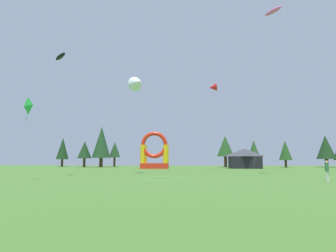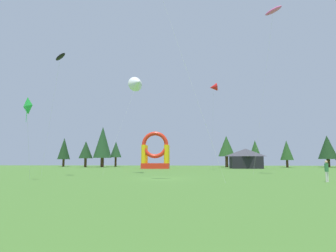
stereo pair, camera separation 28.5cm
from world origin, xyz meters
name	(u,v)px [view 1 (the left image)]	position (x,y,z in m)	size (l,w,h in m)	color
ground_plane	(164,179)	(0.00, 0.00, 0.00)	(120.00, 120.00, 0.00)	#47752D
kite_red_delta	(213,87)	(7.24, 20.24, 14.54)	(1.41, 6.18, 15.31)	red
kite_green_diamond	(26,107)	(-12.48, -4.14, 6.80)	(1.13, 2.61, 7.41)	green
kite_pink_parafoil	(273,11)	(13.60, 5.95, 20.79)	(3.51, 4.81, 21.22)	#EA599E
kite_white_delta	(137,83)	(-4.21, 8.25, 12.30)	(5.23, 3.57, 13.35)	white
kite_black_parafoil	(60,57)	(-12.06, 1.56, 13.68)	(3.81, 3.27, 14.20)	black
person_near_camera	(327,169)	(14.52, -3.54, 1.10)	(0.43, 0.43, 1.85)	silver
inflatable_blue_arch	(155,155)	(-4.08, 30.41, 2.86)	(5.74, 3.66, 7.68)	red
festival_tent	(245,158)	(14.98, 32.59, 2.10)	(6.36, 4.19, 4.20)	black
tree_row_0	(63,149)	(-29.75, 44.21, 4.70)	(3.18, 3.18, 7.55)	#4C331E
tree_row_1	(85,150)	(-22.74, 41.00, 4.27)	(3.42, 3.42, 6.46)	#4C331E
tree_row_2	(102,142)	(-18.67, 41.59, 6.16)	(4.58, 4.58, 10.14)	#4C331E
tree_row_3	(115,150)	(-15.96, 44.44, 4.44)	(2.94, 2.94, 6.57)	#4C331E
tree_row_4	(225,146)	(12.37, 42.61, 5.14)	(4.11, 4.11, 7.76)	#4C331E
tree_row_5	(254,149)	(18.98, 40.99, 4.41)	(2.74, 2.74, 6.50)	#4C331E
tree_row_6	(285,150)	(26.27, 40.61, 4.04)	(3.03, 3.03, 6.41)	#4C331E
tree_row_7	(326,147)	(37.19, 43.71, 4.88)	(4.46, 4.46, 7.85)	#4C331E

